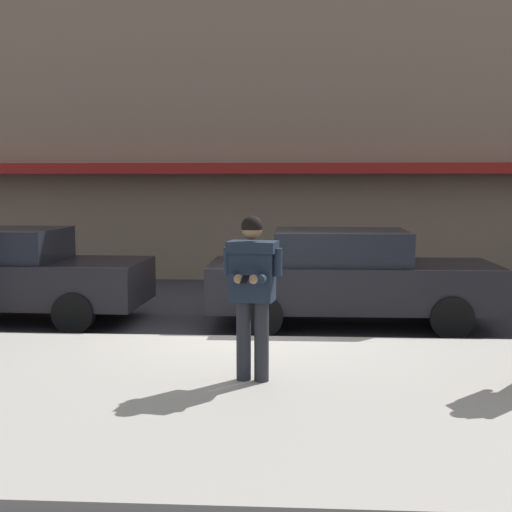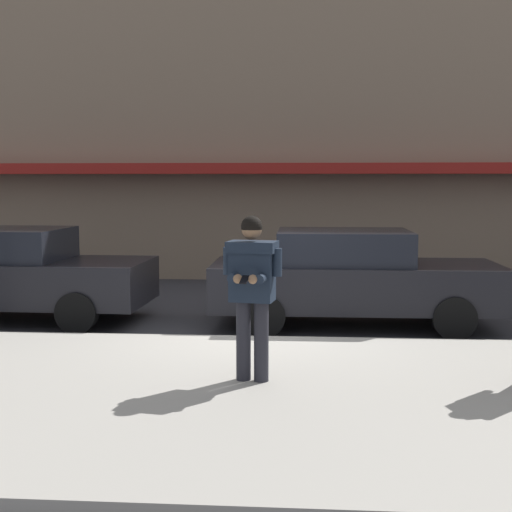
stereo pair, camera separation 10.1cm
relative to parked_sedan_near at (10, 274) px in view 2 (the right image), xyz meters
name	(u,v)px [view 2 (the right image)]	position (x,y,z in m)	size (l,w,h in m)	color
ground_plane	(255,342)	(4.17, -1.30, -0.79)	(80.00, 80.00, 0.00)	#333338
sidewalk	(331,399)	(5.17, -4.15, -0.72)	(32.00, 5.30, 0.14)	#A8A399
curb_paint_line	(325,342)	(5.17, -1.25, -0.79)	(28.00, 0.12, 0.01)	silver
storefront_facade	(320,72)	(5.17, 7.19, 4.29)	(28.00, 4.70, 10.18)	#84705B
parked_sedan_near	(10,274)	(0.00, 0.00, 0.00)	(4.55, 2.03, 1.54)	black
parked_sedan_mid	(352,277)	(5.62, -0.06, 0.00)	(4.52, 1.96, 1.54)	black
man_texting_on_phone	(252,280)	(4.32, -3.77, 0.46)	(0.64, 0.62, 1.81)	#23232B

